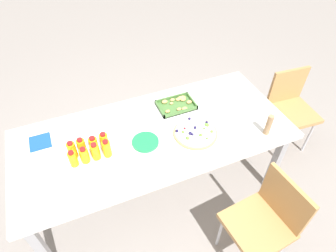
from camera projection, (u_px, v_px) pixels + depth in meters
name	position (u px, v px, depth m)	size (l,w,h in m)	color
ground_plane	(157.00, 187.00, 2.71)	(12.00, 12.00, 0.00)	gray
party_table	(154.00, 138.00, 2.23)	(2.11, 0.92, 0.75)	silver
chair_near_right	(266.00, 218.00, 1.95)	(0.44, 0.44, 0.83)	#B7844C
chair_end	(290.00, 104.00, 2.80)	(0.43, 0.43, 0.83)	#B7844C
juice_bottle_0	(73.00, 159.00, 1.92)	(0.06, 0.06, 0.13)	#F9AC14
juice_bottle_1	(84.00, 155.00, 1.94)	(0.06, 0.06, 0.13)	#F9AE14
juice_bottle_2	(95.00, 151.00, 1.96)	(0.06, 0.06, 0.14)	#F9AC14
juice_bottle_3	(107.00, 149.00, 1.98)	(0.06, 0.06, 0.15)	#FAAF14
juice_bottle_4	(72.00, 150.00, 1.97)	(0.06, 0.06, 0.14)	#FAAE14
juice_bottle_5	(82.00, 147.00, 1.98)	(0.06, 0.06, 0.15)	#F9AF14
juice_bottle_6	(94.00, 145.00, 2.01)	(0.06, 0.06, 0.13)	#F9AC14
juice_bottle_7	(104.00, 141.00, 2.02)	(0.06, 0.06, 0.15)	#FAAB14
fruit_pizza	(195.00, 133.00, 2.16)	(0.33, 0.33, 0.05)	tan
snack_tray	(177.00, 104.00, 2.40)	(0.31, 0.21, 0.04)	#477238
plate_stack	(145.00, 142.00, 2.10)	(0.20, 0.20, 0.02)	#1E8C4C
napkin_stack	(40.00, 142.00, 2.10)	(0.15, 0.15, 0.02)	#194CA5
cardboard_tube	(269.00, 125.00, 2.11)	(0.04, 0.04, 0.18)	#9E7A56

